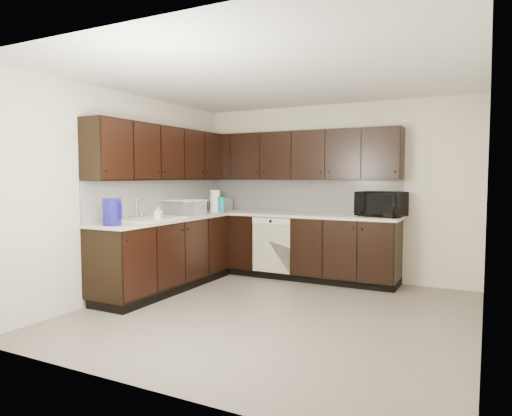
{
  "coord_description": "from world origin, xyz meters",
  "views": [
    {
      "loc": [
        2.01,
        -4.38,
        1.47
      ],
      "look_at": [
        -0.53,
        0.6,
        1.08
      ],
      "focal_mm": 32.0,
      "sensor_mm": 36.0,
      "label": 1
    }
  ],
  "objects": [
    {
      "name": "countertop",
      "position": [
        -1.01,
        1.11,
        0.92
      ],
      "size": [
        3.03,
        2.83,
        0.04
      ],
      "color": "beige",
      "rests_on": "lower_cabinets"
    },
    {
      "name": "backsplash",
      "position": [
        -1.22,
        1.32,
        1.18
      ],
      "size": [
        3.0,
        2.8,
        0.48
      ],
      "color": "silver",
      "rests_on": "countertop"
    },
    {
      "name": "soap_bottle_a",
      "position": [
        -1.48,
        -0.09,
        1.03
      ],
      "size": [
        0.11,
        0.11,
        0.18
      ],
      "primitive_type": "imported",
      "rotation": [
        0.0,
        0.0,
        0.33
      ],
      "color": "gray",
      "rests_on": "countertop"
    },
    {
      "name": "sink",
      "position": [
        -1.68,
        -0.01,
        0.88
      ],
      "size": [
        0.54,
        0.82,
        0.42
      ],
      "color": "beige",
      "rests_on": "countertop"
    },
    {
      "name": "wall_front",
      "position": [
        0.0,
        -2.0,
        1.25
      ],
      "size": [
        4.0,
        0.02,
        2.5
      ],
      "primitive_type": "cube",
      "color": "beige",
      "rests_on": "floor"
    },
    {
      "name": "paper_towel_roll",
      "position": [
        -1.6,
        1.35,
        1.1
      ],
      "size": [
        0.19,
        0.19,
        0.33
      ],
      "primitive_type": "cylinder",
      "rotation": [
        0.0,
        0.0,
        -0.31
      ],
      "color": "white",
      "rests_on": "countertop"
    },
    {
      "name": "dishwasher",
      "position": [
        -0.7,
        1.41,
        0.55
      ],
      "size": [
        0.58,
        0.04,
        0.78
      ],
      "color": "beige",
      "rests_on": "lower_cabinets"
    },
    {
      "name": "microwave",
      "position": [
        0.75,
        1.73,
        1.1
      ],
      "size": [
        0.67,
        0.53,
        0.33
      ],
      "primitive_type": "imported",
      "rotation": [
        0.0,
        0.0,
        -0.23
      ],
      "color": "black",
      "rests_on": "countertop"
    },
    {
      "name": "storage_bin",
      "position": [
        -1.71,
        0.74,
        1.04
      ],
      "size": [
        0.61,
        0.53,
        0.2
      ],
      "primitive_type": "cube",
      "rotation": [
        0.0,
        0.0,
        -0.33
      ],
      "color": "white",
      "rests_on": "countertop"
    },
    {
      "name": "teal_tumbler",
      "position": [
        -1.48,
        1.35,
        1.05
      ],
      "size": [
        0.13,
        0.13,
        0.23
      ],
      "primitive_type": "cylinder",
      "rotation": [
        0.0,
        0.0,
        0.34
      ],
      "color": "#0D8994",
      "rests_on": "countertop"
    },
    {
      "name": "soap_bottle_b",
      "position": [
        -1.84,
        1.23,
        1.05
      ],
      "size": [
        0.11,
        0.11,
        0.21
      ],
      "primitive_type": "imported",
      "rotation": [
        0.0,
        0.0,
        0.43
      ],
      "color": "gray",
      "rests_on": "countertop"
    },
    {
      "name": "floor",
      "position": [
        0.0,
        0.0,
        0.0
      ],
      "size": [
        4.0,
        4.0,
        0.0
      ],
      "primitive_type": "plane",
      "color": "slate",
      "rests_on": "ground"
    },
    {
      "name": "blue_pitcher",
      "position": [
        -1.62,
        -0.7,
        1.09
      ],
      "size": [
        0.26,
        0.26,
        0.3
      ],
      "primitive_type": "cylinder",
      "rotation": [
        0.0,
        0.0,
        -0.4
      ],
      "color": "#161095",
      "rests_on": "countertop"
    },
    {
      "name": "lower_cabinets",
      "position": [
        -1.01,
        1.11,
        0.41
      ],
      "size": [
        3.0,
        2.8,
        0.9
      ],
      "color": "black",
      "rests_on": "floor"
    },
    {
      "name": "wall_right",
      "position": [
        2.0,
        0.0,
        1.25
      ],
      "size": [
        0.02,
        4.0,
        2.5
      ],
      "primitive_type": "cube",
      "color": "beige",
      "rests_on": "floor"
    },
    {
      "name": "ceiling",
      "position": [
        0.0,
        0.0,
        2.5
      ],
      "size": [
        4.0,
        4.0,
        0.0
      ],
      "primitive_type": "plane",
      "rotation": [
        3.14,
        0.0,
        0.0
      ],
      "color": "white",
      "rests_on": "wall_back"
    },
    {
      "name": "wall_left",
      "position": [
        -2.0,
        0.0,
        1.25
      ],
      "size": [
        0.02,
        4.0,
        2.5
      ],
      "primitive_type": "cube",
      "color": "beige",
      "rests_on": "floor"
    },
    {
      "name": "upper_cabinets",
      "position": [
        -1.1,
        1.2,
        1.77
      ],
      "size": [
        3.0,
        2.8,
        0.7
      ],
      "color": "black",
      "rests_on": "wall_back"
    },
    {
      "name": "toaster_oven",
      "position": [
        -1.75,
        1.76,
        1.04
      ],
      "size": [
        0.36,
        0.3,
        0.2
      ],
      "primitive_type": "cube",
      "rotation": [
        0.0,
        0.0,
        -0.23
      ],
      "color": "#B9B9BB",
      "rests_on": "countertop"
    },
    {
      "name": "wall_back",
      "position": [
        0.0,
        2.0,
        1.25
      ],
      "size": [
        4.0,
        0.02,
        2.5
      ],
      "primitive_type": "cube",
      "color": "beige",
      "rests_on": "floor"
    }
  ]
}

